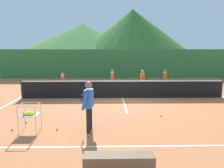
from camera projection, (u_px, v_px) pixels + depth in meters
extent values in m
plane|color=#C67042|center=(123.00, 98.00, 11.88)|extent=(120.00, 120.00, 0.00)
cube|color=white|center=(137.00, 146.00, 5.94)|extent=(11.42, 0.08, 0.01)
cube|color=white|center=(118.00, 84.00, 16.65)|extent=(11.42, 0.08, 0.01)
cube|color=white|center=(19.00, 98.00, 11.77)|extent=(0.08, 10.85, 0.01)
cube|color=white|center=(224.00, 97.00, 11.99)|extent=(0.08, 10.85, 0.01)
cube|color=white|center=(123.00, 98.00, 11.88)|extent=(0.08, 5.84, 0.01)
cylinder|color=#333338|center=(22.00, 89.00, 11.69)|extent=(0.08, 0.08, 1.05)
cylinder|color=#333338|center=(222.00, 88.00, 11.91)|extent=(0.08, 0.08, 1.05)
cube|color=black|center=(123.00, 90.00, 11.81)|extent=(10.96, 0.02, 0.92)
cube|color=white|center=(123.00, 81.00, 11.73)|extent=(10.96, 0.03, 0.06)
cylinder|color=black|center=(88.00, 121.00, 6.84)|extent=(0.12, 0.12, 0.82)
cylinder|color=black|center=(90.00, 118.00, 7.15)|extent=(0.12, 0.12, 0.82)
cube|color=blue|center=(89.00, 98.00, 6.88)|extent=(0.29, 0.51, 0.57)
sphere|color=#996B4C|center=(89.00, 85.00, 6.82)|extent=(0.23, 0.23, 0.23)
cylinder|color=blue|center=(85.00, 101.00, 6.62)|extent=(0.23, 0.12, 0.56)
cylinder|color=blue|center=(90.00, 98.00, 7.17)|extent=(0.18, 0.11, 0.56)
torus|color=#262628|center=(82.00, 99.00, 7.21)|extent=(0.06, 0.29, 0.29)
cylinder|color=black|center=(89.00, 99.00, 7.18)|extent=(0.22, 0.06, 0.03)
cylinder|color=black|center=(63.00, 87.00, 13.49)|extent=(0.09, 0.09, 0.60)
cylinder|color=black|center=(63.00, 88.00, 13.27)|extent=(0.09, 0.09, 0.60)
cube|color=#E55926|center=(63.00, 79.00, 13.30)|extent=(0.21, 0.38, 0.42)
sphere|color=#DBAD84|center=(62.00, 74.00, 13.25)|extent=(0.17, 0.17, 0.17)
cylinder|color=#E55926|center=(64.00, 79.00, 13.51)|extent=(0.17, 0.08, 0.41)
cylinder|color=#E55926|center=(63.00, 80.00, 13.11)|extent=(0.13, 0.08, 0.42)
cylinder|color=black|center=(112.00, 85.00, 14.31)|extent=(0.10, 0.10, 0.67)
cylinder|color=black|center=(112.00, 85.00, 14.06)|extent=(0.10, 0.10, 0.67)
cube|color=#E55926|center=(112.00, 76.00, 14.10)|extent=(0.19, 0.40, 0.47)
sphere|color=#996B4C|center=(112.00, 71.00, 14.04)|extent=(0.19, 0.19, 0.19)
cylinder|color=#E55926|center=(113.00, 76.00, 14.33)|extent=(0.18, 0.07, 0.46)
cylinder|color=#E55926|center=(113.00, 77.00, 13.88)|extent=(0.14, 0.07, 0.46)
torus|color=#262628|center=(117.00, 77.00, 13.88)|extent=(0.03, 0.29, 0.29)
cylinder|color=black|center=(113.00, 77.00, 13.88)|extent=(0.22, 0.03, 0.03)
cylinder|color=silver|center=(143.00, 85.00, 14.11)|extent=(0.10, 0.10, 0.67)
cylinder|color=silver|center=(142.00, 86.00, 13.88)|extent=(0.10, 0.10, 0.67)
cube|color=#E55926|center=(142.00, 77.00, 13.91)|extent=(0.35, 0.44, 0.47)
sphere|color=tan|center=(143.00, 71.00, 13.85)|extent=(0.18, 0.18, 0.18)
cylinder|color=#E55926|center=(144.00, 77.00, 14.09)|extent=(0.19, 0.15, 0.46)
cylinder|color=#E55926|center=(142.00, 78.00, 13.70)|extent=(0.16, 0.13, 0.46)
torus|color=#262628|center=(146.00, 78.00, 13.58)|extent=(0.16, 0.27, 0.29)
cylinder|color=black|center=(142.00, 78.00, 13.69)|extent=(0.21, 0.13, 0.03)
cylinder|color=black|center=(165.00, 84.00, 14.69)|extent=(0.10, 0.10, 0.65)
cylinder|color=black|center=(164.00, 84.00, 14.46)|extent=(0.10, 0.10, 0.65)
cube|color=#E55926|center=(165.00, 76.00, 14.48)|extent=(0.32, 0.43, 0.46)
sphere|color=#996B4C|center=(165.00, 71.00, 14.43)|extent=(0.18, 0.18, 0.18)
cylinder|color=#E55926|center=(166.00, 76.00, 14.67)|extent=(0.19, 0.13, 0.45)
cylinder|color=#E55926|center=(165.00, 77.00, 14.27)|extent=(0.15, 0.12, 0.45)
torus|color=#262628|center=(169.00, 77.00, 14.17)|extent=(0.14, 0.28, 0.29)
cylinder|color=black|center=(165.00, 77.00, 14.26)|extent=(0.21, 0.11, 0.03)
cylinder|color=#B7B7BC|center=(25.00, 115.00, 7.29)|extent=(0.02, 0.02, 0.89)
cylinder|color=#B7B7BC|center=(41.00, 115.00, 7.30)|extent=(0.02, 0.02, 0.89)
cylinder|color=#B7B7BC|center=(18.00, 121.00, 6.74)|extent=(0.02, 0.02, 0.89)
cylinder|color=#B7B7BC|center=(36.00, 120.00, 6.75)|extent=(0.02, 0.02, 0.89)
cube|color=#B7B7BC|center=(30.00, 115.00, 7.00)|extent=(0.56, 0.56, 0.01)
cube|color=#B7B7BC|center=(32.00, 102.00, 7.22)|extent=(0.56, 0.02, 0.02)
cube|color=#B7B7BC|center=(26.00, 107.00, 6.67)|extent=(0.56, 0.02, 0.02)
cube|color=#B7B7BC|center=(20.00, 105.00, 6.94)|extent=(0.02, 0.56, 0.02)
cube|color=#B7B7BC|center=(38.00, 105.00, 6.95)|extent=(0.02, 0.56, 0.02)
sphere|color=yellow|center=(24.00, 115.00, 6.86)|extent=(0.07, 0.07, 0.07)
sphere|color=yellow|center=(25.00, 114.00, 6.93)|extent=(0.07, 0.07, 0.07)
sphere|color=yellow|center=(26.00, 114.00, 6.99)|extent=(0.07, 0.07, 0.07)
sphere|color=yellow|center=(26.00, 113.00, 7.06)|extent=(0.07, 0.07, 0.07)
sphere|color=yellow|center=(27.00, 113.00, 7.12)|extent=(0.07, 0.07, 0.07)
sphere|color=yellow|center=(26.00, 115.00, 6.87)|extent=(0.07, 0.07, 0.07)
sphere|color=yellow|center=(27.00, 114.00, 6.93)|extent=(0.07, 0.07, 0.07)
sphere|color=yellow|center=(28.00, 114.00, 6.99)|extent=(0.07, 0.07, 0.07)
sphere|color=yellow|center=(28.00, 113.00, 7.06)|extent=(0.07, 0.07, 0.07)
sphere|color=yellow|center=(29.00, 112.00, 7.13)|extent=(0.07, 0.07, 0.07)
sphere|color=yellow|center=(28.00, 115.00, 6.86)|extent=(0.07, 0.07, 0.07)
sphere|color=yellow|center=(29.00, 114.00, 6.93)|extent=(0.07, 0.07, 0.07)
sphere|color=yellow|center=(30.00, 114.00, 6.99)|extent=(0.07, 0.07, 0.07)
sphere|color=yellow|center=(30.00, 113.00, 7.05)|extent=(0.07, 0.07, 0.07)
sphere|color=yellow|center=(31.00, 113.00, 7.12)|extent=(0.07, 0.07, 0.07)
sphere|color=yellow|center=(30.00, 115.00, 6.87)|extent=(0.07, 0.07, 0.07)
sphere|color=yellow|center=(31.00, 114.00, 6.93)|extent=(0.07, 0.07, 0.07)
sphere|color=yellow|center=(32.00, 114.00, 7.00)|extent=(0.07, 0.07, 0.07)
sphere|color=yellow|center=(32.00, 113.00, 7.06)|extent=(0.07, 0.07, 0.07)
sphere|color=yellow|center=(33.00, 113.00, 7.12)|extent=(0.07, 0.07, 0.07)
sphere|color=yellow|center=(32.00, 115.00, 6.87)|extent=(0.07, 0.07, 0.07)
sphere|color=yellow|center=(33.00, 114.00, 6.94)|extent=(0.07, 0.07, 0.07)
sphere|color=yellow|center=(33.00, 114.00, 6.99)|extent=(0.07, 0.07, 0.07)
sphere|color=yellow|center=(34.00, 113.00, 7.07)|extent=(0.07, 0.07, 0.07)
sphere|color=yellow|center=(35.00, 112.00, 7.12)|extent=(0.07, 0.07, 0.07)
sphere|color=yellow|center=(24.00, 113.00, 6.85)|extent=(0.07, 0.07, 0.07)
sphere|color=yellow|center=(174.00, 100.00, 11.16)|extent=(0.07, 0.07, 0.07)
sphere|color=yellow|center=(57.00, 129.00, 7.14)|extent=(0.07, 0.07, 0.07)
sphere|color=yellow|center=(26.00, 122.00, 7.81)|extent=(0.07, 0.07, 0.07)
sphere|color=yellow|center=(161.00, 116.00, 8.58)|extent=(0.07, 0.07, 0.07)
sphere|color=yellow|center=(185.00, 102.00, 10.77)|extent=(0.07, 0.07, 0.07)
sphere|color=yellow|center=(141.00, 103.00, 10.65)|extent=(0.07, 0.07, 0.07)
sphere|color=yellow|center=(12.00, 129.00, 7.11)|extent=(0.07, 0.07, 0.07)
sphere|color=yellow|center=(105.00, 101.00, 10.98)|extent=(0.07, 0.07, 0.07)
cube|color=#33753D|center=(116.00, 64.00, 19.99)|extent=(25.12, 0.08, 2.67)
cube|color=brown|center=(119.00, 165.00, 4.56)|extent=(1.50, 0.36, 0.46)
cone|color=#427A38|center=(83.00, 40.00, 83.68)|extent=(57.60, 57.60, 12.71)
cone|color=#38702D|center=(132.00, 33.00, 76.06)|extent=(43.97, 43.97, 16.63)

